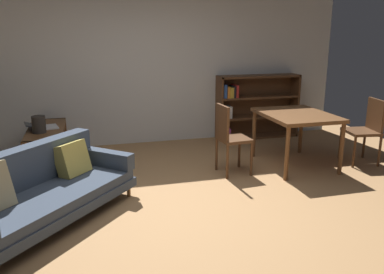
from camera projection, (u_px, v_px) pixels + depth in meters
name	position (u px, v px, depth m)	size (l,w,h in m)	color
ground_plane	(187.00, 205.00, 4.42)	(8.16, 8.16, 0.00)	#A87A4C
back_wall_panel	(146.00, 63.00, 6.59)	(6.80, 0.10, 2.70)	silver
fabric_couch	(39.00, 189.00, 3.98)	(1.89, 1.97, 0.74)	olive
media_console	(48.00, 149.00, 5.55)	(0.48, 1.33, 0.56)	brown
open_laptop	(43.00, 126.00, 5.50)	(0.47, 0.38, 0.09)	silver
desk_speaker	(39.00, 124.00, 5.22)	(0.17, 0.17, 0.23)	#2D2823
dining_table	(296.00, 119.00, 5.55)	(0.89, 1.13, 0.75)	brown
dining_chair_near	(367.00, 127.00, 5.71)	(0.48, 0.50, 0.93)	#56351E
dining_chair_far	(229.00, 135.00, 5.26)	(0.41, 0.42, 0.94)	#56351E
bookshelf	(252.00, 106.00, 7.09)	(1.47, 0.33, 1.11)	#56351E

